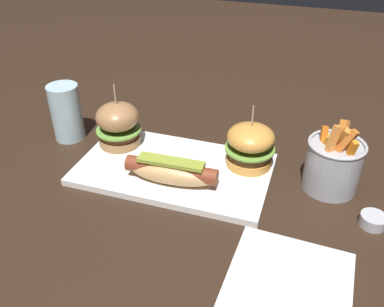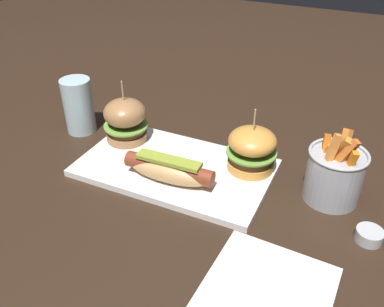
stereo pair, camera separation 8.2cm
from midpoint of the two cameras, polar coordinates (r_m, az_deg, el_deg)
name	(u,v)px [view 1 (the left image)]	position (r m, az deg, el deg)	size (l,w,h in m)	color
ground_plane	(174,172)	(0.87, -5.21, -2.63)	(3.00, 3.00, 0.00)	black
platter_main	(174,169)	(0.86, -5.24, -2.25)	(0.40, 0.23, 0.01)	white
hot_dog	(171,171)	(0.80, -5.84, -2.57)	(0.18, 0.06, 0.05)	tan
slider_left	(118,124)	(0.93, -12.71, 3.95)	(0.10, 0.10, 0.14)	#A27045
slider_right	(250,145)	(0.84, 5.29, 1.05)	(0.10, 0.10, 0.14)	gold
fries_bucket	(333,164)	(0.82, 16.25, -1.54)	(0.11, 0.11, 0.15)	#A8AAB2
sauce_ramekin	(373,220)	(0.78, 21.04, -8.72)	(0.05, 0.05, 0.02)	#B7BABF
side_plate	(289,283)	(0.65, 9.58, -17.47)	(0.18, 0.18, 0.01)	white
water_glass	(66,112)	(1.00, -19.29, 5.33)	(0.07, 0.07, 0.13)	silver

